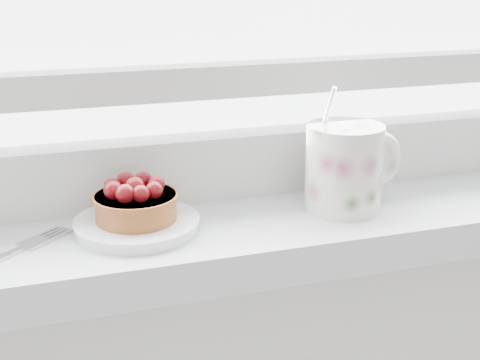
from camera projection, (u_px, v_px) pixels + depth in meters
name	position (u px, v px, depth m)	size (l,w,h in m)	color
saucer	(137.00, 225.00, 0.66)	(0.12, 0.12, 0.01)	white
raspberry_tart	(135.00, 201.00, 0.65)	(0.08, 0.08, 0.04)	brown
floral_mug	(346.00, 165.00, 0.71)	(0.12, 0.09, 0.13)	silver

